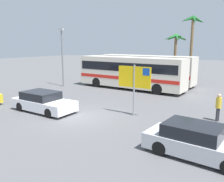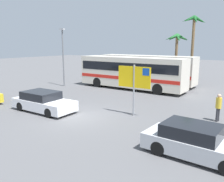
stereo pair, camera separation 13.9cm
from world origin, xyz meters
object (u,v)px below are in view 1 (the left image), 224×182
at_px(bus_front_coach, 130,71).
at_px(car_silver, 197,141).
at_px(pedestrian_by_bus, 218,105).
at_px(car_white, 43,102).
at_px(bus_rear_coach, 145,68).
at_px(ferry_sign, 135,79).

height_order(bus_front_coach, car_silver, bus_front_coach).
relative_size(bus_front_coach, pedestrian_by_bus, 6.70).
distance_m(car_white, car_silver, 10.36).
relative_size(bus_rear_coach, car_silver, 2.56).
xyz_separation_m(bus_front_coach, car_silver, (9.54, -11.26, -1.15)).
distance_m(ferry_sign, car_silver, 6.15).
bearing_deg(pedestrian_by_bus, bus_front_coach, -18.62).
distance_m(car_white, pedestrian_by_bus, 11.00).
bearing_deg(car_silver, car_white, 177.05).
distance_m(bus_front_coach, pedestrian_by_bus, 11.11).
height_order(bus_front_coach, bus_rear_coach, same).
height_order(bus_front_coach, pedestrian_by_bus, bus_front_coach).
height_order(bus_rear_coach, ferry_sign, ferry_sign).
relative_size(car_silver, pedestrian_by_bus, 2.62).
bearing_deg(car_white, pedestrian_by_bus, 21.91).
relative_size(bus_front_coach, car_silver, 2.56).
bearing_deg(bus_rear_coach, car_silver, -56.79).
relative_size(bus_rear_coach, pedestrian_by_bus, 6.70).
height_order(bus_rear_coach, car_silver, bus_rear_coach).
relative_size(car_white, car_silver, 1.05).
relative_size(bus_rear_coach, car_white, 2.43).
relative_size(bus_front_coach, bus_rear_coach, 1.00).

